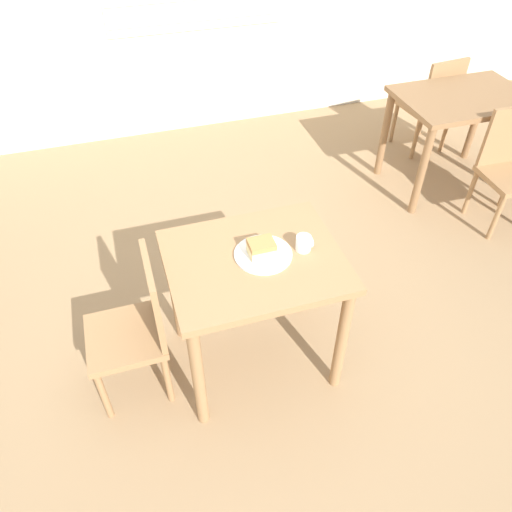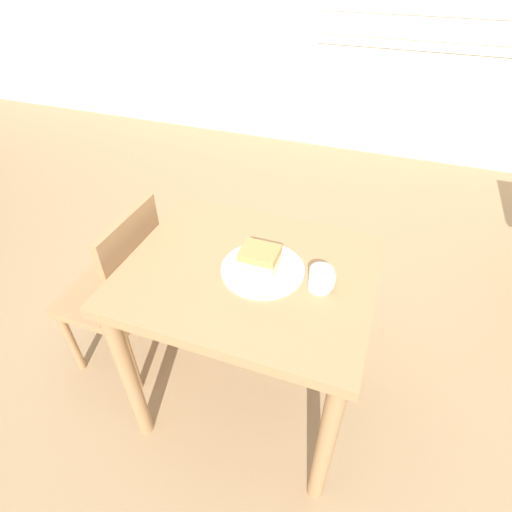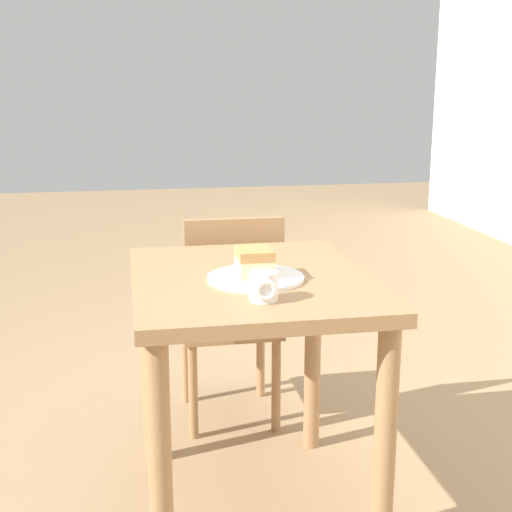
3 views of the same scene
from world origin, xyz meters
TOP-DOWN VIEW (x-y plane):
  - ground_plane at (0.00, 0.00)m, footprint 14.00×14.00m
  - dining_table_near at (0.03, 0.19)m, footprint 0.84×0.69m
  - dining_table_far at (2.05, 1.43)m, footprint 0.97×0.67m
  - chair_near_window at (-0.58, 0.22)m, footprint 0.38×0.38m
  - chair_far_corner at (2.15, 0.91)m, footprint 0.40×0.40m
  - chair_far_opposite at (2.17, 1.96)m, footprint 0.42×0.42m
  - plate at (0.07, 0.20)m, footprint 0.28×0.28m
  - cake_slice at (0.06, 0.20)m, footprint 0.12×0.10m
  - coffee_mug at (0.28, 0.19)m, footprint 0.08×0.07m

SIDE VIEW (x-z plane):
  - ground_plane at x=0.00m, z-range 0.00..0.00m
  - chair_near_window at x=-0.58m, z-range 0.03..0.89m
  - chair_far_corner at x=2.15m, z-range 0.03..0.89m
  - chair_far_opposite at x=2.17m, z-range 0.03..0.89m
  - dining_table_near at x=0.03m, z-range 0.25..1.03m
  - dining_table_far at x=2.05m, z-range 0.25..1.02m
  - plate at x=0.07m, z-range 0.78..0.79m
  - coffee_mug at x=0.28m, z-range 0.78..0.86m
  - cake_slice at x=0.06m, z-range 0.79..0.87m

